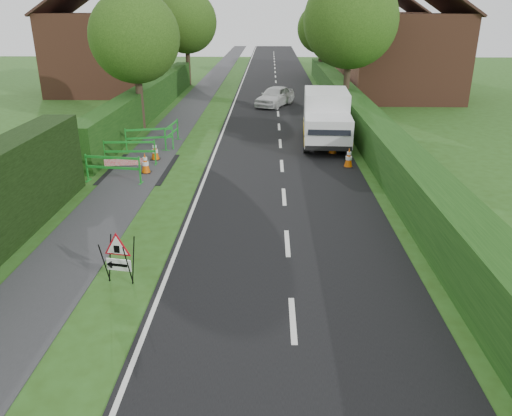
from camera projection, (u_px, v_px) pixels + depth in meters
name	position (u px, v px, depth m)	size (l,w,h in m)	color
ground	(157.00, 350.00, 9.05)	(120.00, 120.00, 0.00)	#294B15
road_surface	(276.00, 83.00, 41.47)	(6.00, 90.00, 0.02)	black
footpath	(210.00, 83.00, 41.61)	(2.00, 90.00, 0.02)	#2D2D30
hedge_west_far	(152.00, 113.00, 29.60)	(1.00, 24.00, 1.80)	#14380F
hedge_east	(364.00, 139.00, 23.74)	(1.20, 50.00, 1.50)	#14380F
house_west	(105.00, 52.00, 36.08)	(7.50, 7.40, 7.88)	brown
house_east_a	(403.00, 55.00, 33.69)	(7.50, 7.40, 7.88)	brown
house_east_b	(377.00, 42.00, 46.66)	(7.50, 7.40, 7.88)	brown
tree_nw	(135.00, 37.00, 24.21)	(4.40, 4.40, 6.70)	#2D2116
tree_ne	(351.00, 21.00, 27.39)	(5.20, 5.20, 7.79)	#2D2116
tree_fw	(186.00, 22.00, 38.93)	(4.80, 4.80, 7.24)	#2D2116
tree_fe	(322.00, 28.00, 42.59)	(4.20, 4.20, 6.33)	#2D2116
triangle_sign	(116.00, 254.00, 11.01)	(0.84, 0.84, 1.05)	black
works_van	(326.00, 117.00, 22.59)	(2.26, 5.15, 2.30)	silver
traffic_cone_0	(349.00, 158.00, 19.39)	(0.38, 0.38, 0.79)	black
traffic_cone_1	(333.00, 145.00, 21.21)	(0.38, 0.38, 0.79)	black
traffic_cone_2	(324.00, 129.00, 23.93)	(0.38, 0.38, 0.79)	black
traffic_cone_3	(145.00, 163.00, 18.69)	(0.38, 0.38, 0.79)	black
traffic_cone_4	(155.00, 151.00, 20.34)	(0.38, 0.38, 0.79)	black
ped_barrier_0	(113.00, 166.00, 17.59)	(2.09, 0.64, 1.00)	#188725
ped_barrier_1	(129.00, 149.00, 19.61)	(2.08, 0.47, 1.00)	#188725
ped_barrier_2	(149.00, 136.00, 21.69)	(2.09, 0.80, 1.00)	#188725
ped_barrier_3	(172.00, 131.00, 22.48)	(0.54, 2.08, 1.00)	#188725
redwhite_plank	(126.00, 174.00, 18.78)	(1.50, 0.04, 0.25)	red
hatchback_car	(275.00, 96.00, 31.65)	(1.47, 3.66, 1.25)	silver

